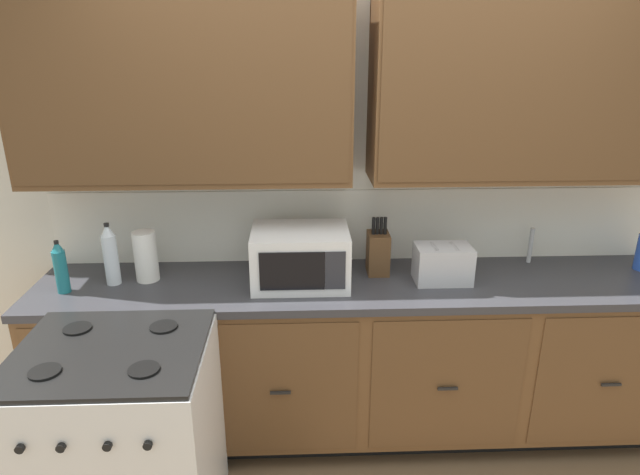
{
  "coord_description": "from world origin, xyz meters",
  "views": [
    {
      "loc": [
        -0.31,
        -2.25,
        2.1
      ],
      "look_at": [
        -0.2,
        0.27,
        1.18
      ],
      "focal_mm": 30.86,
      "sensor_mm": 36.0,
      "label": 1
    }
  ],
  "objects_px": {
    "toaster": "(443,264)",
    "bottle_clear": "(111,255)",
    "microwave": "(300,257)",
    "paper_towel_roll": "(146,256)",
    "bottle_teal": "(61,267)",
    "knife_block": "(378,252)",
    "stove_range": "(123,445)"
  },
  "relations": [
    {
      "from": "toaster",
      "to": "bottle_clear",
      "type": "height_order",
      "value": "bottle_clear"
    },
    {
      "from": "toaster",
      "to": "bottle_clear",
      "type": "distance_m",
      "value": 1.66
    },
    {
      "from": "microwave",
      "to": "paper_towel_roll",
      "type": "xyz_separation_m",
      "value": [
        -0.78,
        0.06,
        -0.01
      ]
    },
    {
      "from": "bottle_clear",
      "to": "microwave",
      "type": "bearing_deg",
      "value": -1.5
    },
    {
      "from": "bottle_clear",
      "to": "bottle_teal",
      "type": "bearing_deg",
      "value": -157.04
    },
    {
      "from": "toaster",
      "to": "microwave",
      "type": "bearing_deg",
      "value": 178.93
    },
    {
      "from": "microwave",
      "to": "paper_towel_roll",
      "type": "height_order",
      "value": "microwave"
    },
    {
      "from": "paper_towel_roll",
      "to": "bottle_teal",
      "type": "distance_m",
      "value": 0.4
    },
    {
      "from": "microwave",
      "to": "knife_block",
      "type": "distance_m",
      "value": 0.42
    },
    {
      "from": "bottle_clear",
      "to": "toaster",
      "type": "bearing_deg",
      "value": -1.32
    },
    {
      "from": "stove_range",
      "to": "knife_block",
      "type": "height_order",
      "value": "knife_block"
    },
    {
      "from": "knife_block",
      "to": "paper_towel_roll",
      "type": "distance_m",
      "value": 1.19
    },
    {
      "from": "toaster",
      "to": "bottle_teal",
      "type": "bearing_deg",
      "value": -178.41
    },
    {
      "from": "microwave",
      "to": "toaster",
      "type": "height_order",
      "value": "microwave"
    },
    {
      "from": "stove_range",
      "to": "toaster",
      "type": "bearing_deg",
      "value": 22.39
    },
    {
      "from": "microwave",
      "to": "knife_block",
      "type": "xyz_separation_m",
      "value": [
        0.41,
        0.11,
        -0.02
      ]
    },
    {
      "from": "stove_range",
      "to": "bottle_teal",
      "type": "xyz_separation_m",
      "value": [
        -0.39,
        0.56,
        0.59
      ]
    },
    {
      "from": "microwave",
      "to": "knife_block",
      "type": "relative_size",
      "value": 1.55
    },
    {
      "from": "paper_towel_roll",
      "to": "bottle_teal",
      "type": "relative_size",
      "value": 0.97
    },
    {
      "from": "toaster",
      "to": "paper_towel_roll",
      "type": "distance_m",
      "value": 1.5
    },
    {
      "from": "knife_block",
      "to": "bottle_clear",
      "type": "bearing_deg",
      "value": -176.54
    },
    {
      "from": "knife_block",
      "to": "paper_towel_roll",
      "type": "relative_size",
      "value": 1.19
    },
    {
      "from": "knife_block",
      "to": "bottle_clear",
      "type": "relative_size",
      "value": 0.97
    },
    {
      "from": "stove_range",
      "to": "microwave",
      "type": "height_order",
      "value": "microwave"
    },
    {
      "from": "microwave",
      "to": "bottle_teal",
      "type": "xyz_separation_m",
      "value": [
        -1.16,
        -0.07,
        -0.01
      ]
    },
    {
      "from": "bottle_teal",
      "to": "toaster",
      "type": "bearing_deg",
      "value": 1.59
    },
    {
      "from": "knife_block",
      "to": "paper_towel_roll",
      "type": "height_order",
      "value": "knife_block"
    },
    {
      "from": "knife_block",
      "to": "stove_range",
      "type": "bearing_deg",
      "value": -148.02
    },
    {
      "from": "microwave",
      "to": "toaster",
      "type": "relative_size",
      "value": 1.71
    },
    {
      "from": "knife_block",
      "to": "bottle_clear",
      "type": "height_order",
      "value": "bottle_clear"
    },
    {
      "from": "stove_range",
      "to": "paper_towel_roll",
      "type": "distance_m",
      "value": 0.91
    },
    {
      "from": "knife_block",
      "to": "bottle_teal",
      "type": "height_order",
      "value": "knife_block"
    }
  ]
}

